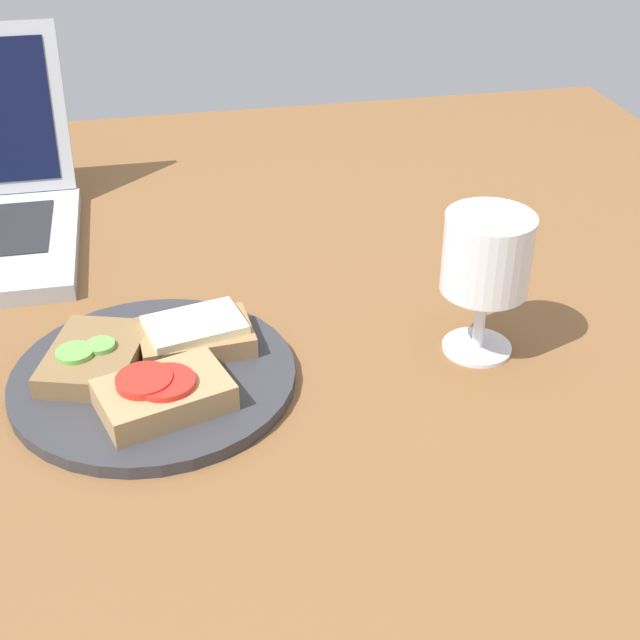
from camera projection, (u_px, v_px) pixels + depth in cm
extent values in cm
cube|color=brown|center=(235.00, 375.00, 83.89)|extent=(140.00, 140.00, 3.00)
cylinder|color=#333338|center=(154.00, 378.00, 79.94)|extent=(25.51, 25.51, 1.22)
cube|color=#A88456|center=(164.00, 395.00, 74.72)|extent=(12.29, 9.83, 2.42)
cylinder|color=red|center=(165.00, 382.00, 73.78)|extent=(5.06, 5.06, 0.52)
cylinder|color=red|center=(144.00, 381.00, 73.85)|extent=(4.77, 4.77, 0.70)
cube|color=#937047|center=(196.00, 337.00, 82.57)|extent=(10.80, 7.74, 1.97)
cube|color=#F4EAB7|center=(195.00, 325.00, 81.83)|extent=(9.83, 7.69, 0.80)
cube|color=brown|center=(95.00, 357.00, 79.85)|extent=(10.64, 12.48, 1.99)
cylinder|color=#6BB74C|center=(75.00, 353.00, 78.28)|extent=(3.30, 3.30, 0.47)
cylinder|color=#6BB74C|center=(100.00, 346.00, 79.18)|extent=(2.63, 2.63, 0.47)
cylinder|color=white|center=(477.00, 347.00, 84.81)|extent=(6.58, 6.58, 0.40)
cylinder|color=white|center=(480.00, 318.00, 83.03)|extent=(1.08, 1.08, 6.26)
cylinder|color=white|center=(487.00, 253.00, 79.41)|extent=(8.10, 8.10, 7.31)
cylinder|color=white|center=(486.00, 268.00, 80.21)|extent=(7.45, 7.45, 4.31)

